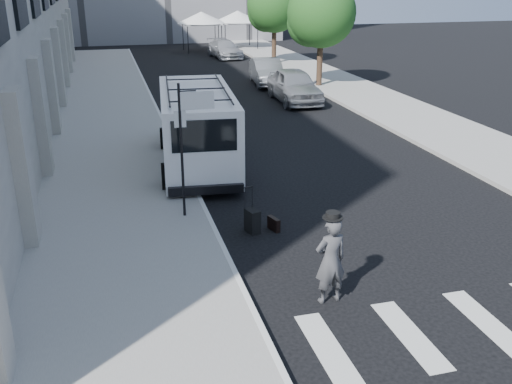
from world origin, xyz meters
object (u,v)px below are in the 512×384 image
cargo_van (197,127)px  businessman (330,261)px  parked_car_a (294,85)px  parked_car_b (267,72)px  suitcase (252,221)px  briefcase (274,224)px  parked_car_c (225,49)px

cargo_van → businessman: bearing=-77.9°
cargo_van → parked_car_a: bearing=59.7°
businessman → parked_car_b: size_ratio=0.40×
businessman → parked_car_b: 23.89m
suitcase → briefcase: bearing=-18.1°
briefcase → parked_car_a: (5.49, 14.71, 0.66)m
cargo_van → parked_car_b: cargo_van is taller
businessman → briefcase: 3.60m
cargo_van → parked_car_b: size_ratio=1.59×
briefcase → parked_car_a: parked_car_a is taller
businessman → parked_car_a: (5.40, 18.24, -0.07)m
briefcase → parked_car_c: bearing=63.4°
briefcase → parked_car_c: size_ratio=0.10×
businessman → suitcase: businessman is taller
briefcase → parked_car_a: size_ratio=0.09×
briefcase → suitcase: 0.58m
suitcase → parked_car_c: size_ratio=0.26×
parked_car_b → briefcase: bearing=-98.9°
briefcase → cargo_van: (-0.99, 5.74, 1.16)m
parked_car_a → parked_car_c: size_ratio=1.06×
parked_car_c → cargo_van: bearing=-109.4°
businessman → parked_car_a: bearing=-113.8°
suitcase → parked_car_b: size_ratio=0.26×
suitcase → parked_car_a: 15.89m
parked_car_b → parked_car_a: bearing=-83.4°
parked_car_a → parked_car_c: (0.00, 16.91, -0.17)m
businessman → parked_car_b: businessman is taller
briefcase → parked_car_b: parked_car_b is taller
parked_car_a → suitcase: bearing=-110.4°
businessman → parked_car_a: 19.02m
businessman → briefcase: (-0.09, 3.53, -0.74)m
briefcase → suitcase: (-0.56, 0.02, 0.14)m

